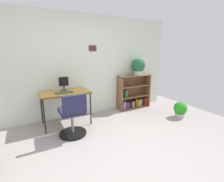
{
  "coord_description": "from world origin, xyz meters",
  "views": [
    {
      "loc": [
        -1.12,
        -1.77,
        1.6
      ],
      "look_at": [
        0.52,
        1.34,
        0.73
      ],
      "focal_mm": 26.26,
      "sensor_mm": 36.0,
      "label": 1
    }
  ],
  "objects_px": {
    "keyboard": "(64,92)",
    "potted_plant_on_shelf": "(138,66)",
    "potted_plant_floor": "(180,109)",
    "monitor": "(64,84)",
    "desk": "(65,94)",
    "bookshelf_low": "(133,94)",
    "office_chair": "(73,118)"
  },
  "relations": [
    {
      "from": "monitor",
      "to": "desk",
      "type": "bearing_deg",
      "value": -97.22
    },
    {
      "from": "office_chair",
      "to": "desk",
      "type": "bearing_deg",
      "value": 89.03
    },
    {
      "from": "desk",
      "to": "potted_plant_on_shelf",
      "type": "xyz_separation_m",
      "value": [
        2.06,
        0.17,
        0.5
      ]
    },
    {
      "from": "desk",
      "to": "potted_plant_floor",
      "type": "height_order",
      "value": "desk"
    },
    {
      "from": "keyboard",
      "to": "potted_plant_floor",
      "type": "bearing_deg",
      "value": -18.25
    },
    {
      "from": "desk",
      "to": "office_chair",
      "type": "bearing_deg",
      "value": -90.97
    },
    {
      "from": "keyboard",
      "to": "desk",
      "type": "bearing_deg",
      "value": 72.15
    },
    {
      "from": "potted_plant_floor",
      "to": "monitor",
      "type": "bearing_deg",
      "value": 157.78
    },
    {
      "from": "office_chair",
      "to": "potted_plant_floor",
      "type": "distance_m",
      "value": 2.6
    },
    {
      "from": "desk",
      "to": "keyboard",
      "type": "relative_size",
      "value": 2.83
    },
    {
      "from": "monitor",
      "to": "keyboard",
      "type": "distance_m",
      "value": 0.24
    },
    {
      "from": "desk",
      "to": "monitor",
      "type": "relative_size",
      "value": 3.35
    },
    {
      "from": "monitor",
      "to": "potted_plant_on_shelf",
      "type": "relative_size",
      "value": 0.68
    },
    {
      "from": "keyboard",
      "to": "bookshelf_low",
      "type": "xyz_separation_m",
      "value": [
        1.97,
        0.3,
        -0.34
      ]
    },
    {
      "from": "office_chair",
      "to": "potted_plant_on_shelf",
      "type": "relative_size",
      "value": 1.91
    },
    {
      "from": "keyboard",
      "to": "potted_plant_on_shelf",
      "type": "height_order",
      "value": "potted_plant_on_shelf"
    },
    {
      "from": "desk",
      "to": "potted_plant_on_shelf",
      "type": "distance_m",
      "value": 2.13
    },
    {
      "from": "desk",
      "to": "keyboard",
      "type": "bearing_deg",
      "value": -107.85
    },
    {
      "from": "potted_plant_on_shelf",
      "to": "potted_plant_floor",
      "type": "bearing_deg",
      "value": -65.47
    },
    {
      "from": "potted_plant_on_shelf",
      "to": "keyboard",
      "type": "bearing_deg",
      "value": -173.37
    },
    {
      "from": "monitor",
      "to": "potted_plant_floor",
      "type": "xyz_separation_m",
      "value": [
        2.55,
        -1.04,
        -0.69
      ]
    },
    {
      "from": "desk",
      "to": "bookshelf_low",
      "type": "height_order",
      "value": "bookshelf_low"
    },
    {
      "from": "keyboard",
      "to": "bookshelf_low",
      "type": "distance_m",
      "value": 2.02
    },
    {
      "from": "bookshelf_low",
      "to": "potted_plant_on_shelf",
      "type": "height_order",
      "value": "potted_plant_on_shelf"
    },
    {
      "from": "office_chair",
      "to": "potted_plant_floor",
      "type": "height_order",
      "value": "office_chair"
    },
    {
      "from": "potted_plant_floor",
      "to": "keyboard",
      "type": "bearing_deg",
      "value": 161.75
    },
    {
      "from": "desk",
      "to": "monitor",
      "type": "xyz_separation_m",
      "value": [
        0.01,
        0.11,
        0.22
      ]
    },
    {
      "from": "desk",
      "to": "bookshelf_low",
      "type": "relative_size",
      "value": 1.09
    },
    {
      "from": "monitor",
      "to": "bookshelf_low",
      "type": "bearing_deg",
      "value": 3.24
    },
    {
      "from": "monitor",
      "to": "bookshelf_low",
      "type": "relative_size",
      "value": 0.33
    },
    {
      "from": "bookshelf_low",
      "to": "potted_plant_on_shelf",
      "type": "xyz_separation_m",
      "value": [
        0.12,
        -0.05,
        0.78
      ]
    },
    {
      "from": "monitor",
      "to": "keyboard",
      "type": "bearing_deg",
      "value": -101.68
    }
  ]
}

